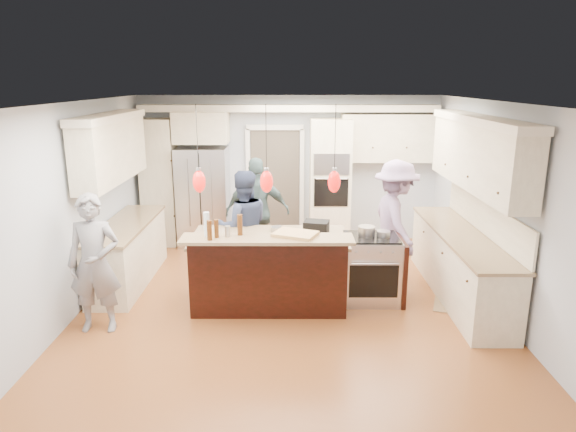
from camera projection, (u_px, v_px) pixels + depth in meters
name	position (u px, v px, depth m)	size (l,w,h in m)	color
ground_plane	(288.00, 304.00, 7.02)	(6.00, 6.00, 0.00)	#A6612D
room_shell	(288.00, 173.00, 6.55)	(5.54, 6.04, 2.72)	#B2BCC6
refrigerator	(204.00, 197.00, 9.35)	(0.90, 0.70, 1.80)	#B7B7BC
oven_column	(330.00, 183.00, 9.30)	(0.72, 0.69, 2.30)	#F2E6C4
back_upper_cabinets	(247.00, 154.00, 9.26)	(5.30, 0.61, 2.54)	#F2E6C4
right_counter_run	(466.00, 224.00, 7.03)	(0.64, 3.10, 2.51)	#F2E6C4
left_cabinets	(122.00, 214.00, 7.53)	(0.64, 2.30, 2.51)	#F2E6C4
kitchen_island	(270.00, 268.00, 6.97)	(2.10, 1.46, 1.12)	black
island_range	(372.00, 269.00, 7.04)	(0.82, 0.71, 0.92)	#B7B7BC
pendant_lights	(267.00, 181.00, 6.07)	(1.75, 0.15, 1.03)	black
person_bar_end	(95.00, 264.00, 6.10)	(0.62, 0.41, 1.70)	gray
person_far_left	(243.00, 227.00, 7.63)	(0.83, 0.64, 1.70)	navy
person_far_right	(258.00, 212.00, 8.34)	(1.04, 0.43, 1.77)	#425C5D
person_range_side	(395.00, 222.00, 7.65)	(1.19, 0.68, 1.84)	gray
floor_rug	(460.00, 300.00, 7.13)	(0.68, 0.99, 0.01)	#9A7C54
water_bottle	(207.00, 224.00, 6.21)	(0.07, 0.07, 0.30)	silver
beer_bottle_a	(216.00, 229.00, 6.17)	(0.06, 0.06, 0.22)	#4C280D
beer_bottle_b	(209.00, 230.00, 6.07)	(0.06, 0.06, 0.24)	#4C280D
beer_bottle_c	(240.00, 225.00, 6.27)	(0.06, 0.06, 0.26)	#4C280D
drink_can	(228.00, 231.00, 6.24)	(0.07, 0.07, 0.13)	#B7B7BC
cutting_board	(295.00, 234.00, 6.28)	(0.50, 0.36, 0.04)	tan
pot_large	(367.00, 231.00, 6.93)	(0.23, 0.23, 0.13)	#B7B7BC
pot_small	(383.00, 234.00, 6.88)	(0.18, 0.18, 0.09)	#B7B7BC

